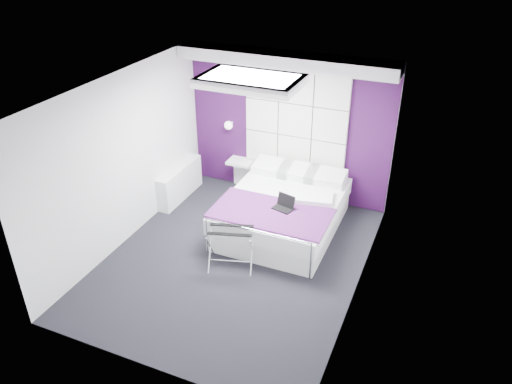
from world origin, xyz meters
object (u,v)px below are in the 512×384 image
bed (283,211)px  laptop (284,205)px  wall_lamp (229,125)px  nightstand (241,162)px  luggage_rack (231,247)px  radiator (180,182)px

bed → laptop: (0.13, -0.35, 0.34)m
wall_lamp → bed: (1.40, -0.99, -0.90)m
nightstand → luggage_rack: bearing=-68.9°
bed → nightstand: 1.53m
bed → laptop: bearing=-68.8°
nightstand → laptop: size_ratio=1.52×
bed → laptop: size_ratio=7.22×
nightstand → laptop: (1.31, -1.29, 0.11)m
bed → nightstand: bearing=141.2°
nightstand → wall_lamp: bearing=169.9°
laptop → bed: bearing=126.1°
nightstand → laptop: 1.84m
luggage_rack → laptop: bearing=44.0°
wall_lamp → nightstand: bearing=-10.1°
luggage_rack → laptop: laptop is taller
wall_lamp → radiator: 1.35m
radiator → nightstand: bearing=39.8°
bed → luggage_rack: size_ratio=3.42×
wall_lamp → laptop: (1.53, -1.33, -0.56)m
wall_lamp → luggage_rack: size_ratio=0.24×
wall_lamp → nightstand: (0.22, -0.04, -0.67)m
radiator → wall_lamp: bearing=49.9°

